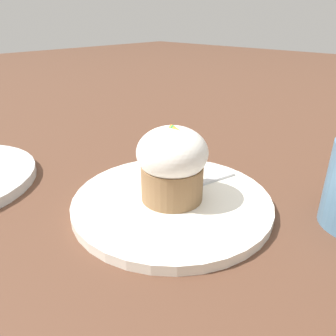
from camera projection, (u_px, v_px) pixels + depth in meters
ground_plane at (172, 206)px, 0.42m from camera, size 4.00×4.00×0.00m
dessert_plate at (172, 202)px, 0.42m from camera, size 0.25×0.25×0.01m
carrot_cake at (168, 164)px, 0.40m from camera, size 0.09×0.09×0.10m
spoon at (185, 188)px, 0.44m from camera, size 0.05×0.12×0.01m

